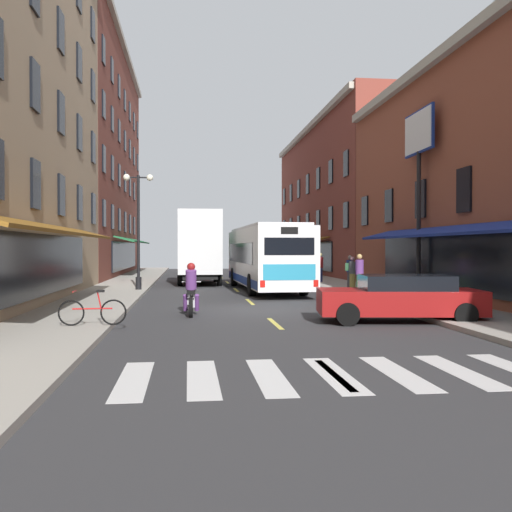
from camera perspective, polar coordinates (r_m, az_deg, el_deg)
name	(u,v)px	position (r m, az deg, el deg)	size (l,w,h in m)	color
ground_plane	(259,312)	(19.55, 0.35, -5.59)	(34.80, 80.00, 0.10)	#333335
lane_centre_dashes	(260,311)	(19.29, 0.44, -5.51)	(0.14, 73.90, 0.01)	#DBCC4C
crosswalk_near	(334,374)	(9.82, 7.83, -11.66)	(7.10, 2.80, 0.01)	silver
sidewalk_left	(82,310)	(19.69, -17.02, -5.23)	(3.00, 80.00, 0.14)	#A39E93
sidewalk_right	(424,306)	(21.10, 16.52, -4.83)	(3.00, 80.00, 0.14)	#A39E93
billboard_sign	(419,154)	(24.76, 16.01, 9.76)	(0.40, 2.79, 7.67)	black
transit_bus	(266,257)	(28.58, 0.96, -0.11)	(2.91, 11.64, 3.19)	white
box_truck	(199,248)	(33.53, -5.71, 0.80)	(2.50, 6.59, 4.24)	white
sedan_near	(199,267)	(43.42, -5.75, -1.09)	(2.04, 4.36, 1.38)	maroon
sedan_mid	(401,298)	(16.89, 14.29, -4.07)	(4.81, 2.49, 1.35)	maroon
motorcycle_rider	(191,293)	(18.19, -6.52, -3.67)	(0.62, 2.07, 1.66)	black
bicycle_near	(93,311)	(15.22, -16.05, -5.35)	(1.71, 0.48, 0.91)	black
pedestrian_near	(352,272)	(27.78, 9.60, -1.61)	(0.51, 0.48, 1.57)	#B29947
pedestrian_mid	(320,267)	(33.79, 6.45, -1.09)	(0.36, 0.36, 1.71)	navy
pedestrian_far	(359,273)	(25.04, 10.33, -1.72)	(0.36, 0.36, 1.73)	#33663F
pedestrian_rear	(350,271)	(29.07, 9.39, -1.50)	(0.36, 0.36, 1.62)	#4C4C51
street_lamp_twin	(138,226)	(27.91, -11.70, 2.98)	(1.42, 0.32, 5.54)	black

